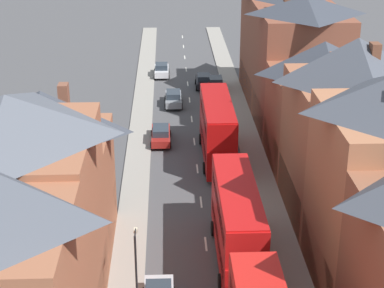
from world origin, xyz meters
The scene contains 12 objects.
pavement_left centered at (-5.10, 38.00, 0.07)m, with size 2.20×104.00×0.14m, color gray.
pavement_right centered at (5.10, 38.00, 0.07)m, with size 2.20×104.00×0.14m, color gray.
centre_line_dashes centered at (0.00, 36.00, 0.01)m, with size 0.14×97.80×0.01m.
terrace_row_right centered at (10.19, 24.12, 6.27)m, with size 8.00×73.49×14.59m.
double_decker_bus_lead centered at (1.79, 38.05, 2.82)m, with size 2.74×10.80×5.30m.
double_decker_bus_far_approaching centered at (1.79, 21.87, 2.82)m, with size 2.74×10.80×5.30m.
car_near_silver centered at (-3.10, 41.93, 0.80)m, with size 1.90×4.57×1.58m.
car_parked_right_a centered at (1.80, 58.47, 0.80)m, with size 1.90×3.95×1.58m.
car_mid_black centered at (3.10, 57.26, 0.82)m, with size 1.90×4.13×1.63m.
car_parked_left_b centered at (-1.80, 52.30, 0.81)m, with size 1.90×4.47×1.61m.
car_far_grey centered at (-3.10, 63.11, 0.83)m, with size 1.90×3.98×1.64m.
street_lamp centered at (-4.25, 16.16, 3.24)m, with size 0.20×1.12×5.50m.
Camera 1 is at (-2.42, -13.11, 22.92)m, focal length 60.00 mm.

